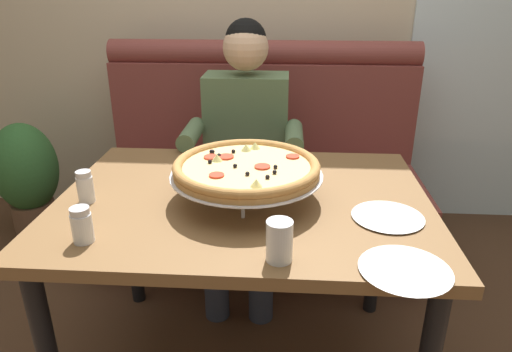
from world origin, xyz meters
name	(u,v)px	position (x,y,z in m)	size (l,w,h in m)	color
booth_bench	(260,182)	(0.00, 0.93, 0.40)	(1.71, 0.78, 1.13)	brown
dining_table	(244,220)	(0.00, 0.00, 0.66)	(1.24, 0.92, 0.75)	brown
diner_main	(245,144)	(-0.06, 0.66, 0.71)	(0.54, 0.64, 1.27)	#2D3342
pizza	(246,168)	(0.01, -0.02, 0.86)	(0.50, 0.50, 0.15)	silver
shaker_parmesan	(86,189)	(-0.51, -0.07, 0.80)	(0.05, 0.05, 0.11)	white
shaker_pepper_flakes	(82,227)	(-0.42, -0.32, 0.80)	(0.06, 0.06, 0.10)	white
plate_near_left	(388,215)	(0.46, -0.12, 0.76)	(0.22, 0.22, 0.02)	white
plate_near_right	(405,268)	(0.45, -0.41, 0.76)	(0.23, 0.23, 0.02)	white
drinking_glass	(279,243)	(0.13, -0.38, 0.80)	(0.07, 0.07, 0.11)	silver
potted_plant	(27,176)	(-1.35, 0.96, 0.39)	(0.36, 0.36, 0.70)	brown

